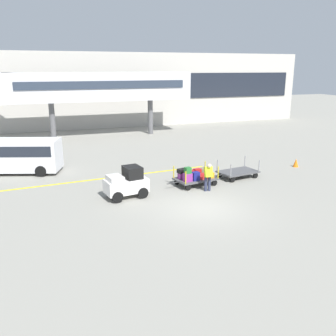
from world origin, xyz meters
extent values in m
plane|color=gray|center=(0.00, 0.00, 0.00)|extent=(120.00, 120.00, 0.00)
cube|color=yellow|center=(-3.86, 6.23, 0.00)|extent=(14.05, 1.35, 0.01)
cube|color=#BCB7AD|center=(0.00, 26.00, 3.99)|extent=(47.78, 2.40, 7.98)
cube|color=#1E232D|center=(0.00, 24.75, 4.39)|extent=(45.39, 0.12, 2.80)
cube|color=silver|center=(-1.09, 20.00, 4.68)|extent=(16.87, 2.20, 2.60)
cube|color=#2D3847|center=(-1.09, 18.86, 4.88)|extent=(15.18, 0.08, 0.70)
cylinder|color=#59595B|center=(-5.73, 20.00, 1.69)|extent=(0.50, 0.50, 3.38)
cylinder|color=#59595B|center=(3.55, 20.00, 1.69)|extent=(0.50, 0.50, 3.38)
cube|color=white|center=(-3.00, 2.62, 0.63)|extent=(2.25, 1.42, 0.70)
cube|color=black|center=(-2.64, 2.68, 1.28)|extent=(0.95, 1.11, 0.60)
cube|color=silver|center=(-3.57, 2.53, 1.10)|extent=(0.84, 1.03, 0.24)
cylinder|color=black|center=(-3.76, 3.02, 0.28)|extent=(0.58, 0.27, 0.56)
cylinder|color=black|center=(-3.59, 1.99, 0.28)|extent=(0.58, 0.27, 0.56)
cylinder|color=black|center=(-2.41, 3.24, 0.28)|extent=(0.58, 0.27, 0.56)
cylinder|color=black|center=(-2.24, 2.21, 0.28)|extent=(0.58, 0.27, 0.56)
cube|color=#4C4C4F|center=(1.15, 3.29, 0.36)|extent=(2.49, 1.75, 0.08)
cylinder|color=gold|center=(0.00, 3.76, 0.75)|extent=(0.06, 0.06, 0.70)
cylinder|color=gold|center=(0.20, 2.48, 0.75)|extent=(0.06, 0.06, 0.70)
cylinder|color=gold|center=(2.09, 4.09, 0.75)|extent=(0.06, 0.06, 0.70)
cylinder|color=gold|center=(2.29, 2.82, 0.75)|extent=(0.06, 0.06, 0.70)
cylinder|color=black|center=(0.20, 3.74, 0.16)|extent=(0.33, 0.15, 0.32)
cylinder|color=black|center=(0.39, 2.56, 0.16)|extent=(0.33, 0.15, 0.32)
cylinder|color=black|center=(1.90, 4.01, 0.16)|extent=(0.33, 0.15, 0.32)
cylinder|color=black|center=(2.09, 2.84, 0.16)|extent=(0.33, 0.15, 0.32)
cylinder|color=#333333|center=(-0.33, 3.05, 0.34)|extent=(0.70, 0.16, 0.05)
cube|color=#8C338C|center=(0.36, 3.46, 0.57)|extent=(0.45, 0.33, 0.34)
cube|color=#8C338C|center=(0.48, 2.88, 0.63)|extent=(0.51, 0.44, 0.45)
cube|color=red|center=(0.89, 3.54, 0.61)|extent=(0.47, 0.29, 0.42)
cube|color=navy|center=(0.96, 2.93, 0.64)|extent=(0.48, 0.41, 0.47)
cube|color=red|center=(1.37, 3.59, 0.62)|extent=(0.46, 0.34, 0.45)
cube|color=red|center=(1.44, 3.03, 0.55)|extent=(0.52, 0.34, 0.31)
cube|color=#726651|center=(1.80, 3.75, 0.60)|extent=(0.60, 0.45, 0.41)
cube|color=orange|center=(1.92, 3.07, 0.56)|extent=(0.44, 0.31, 0.31)
cube|color=black|center=(0.36, 3.46, 0.86)|extent=(0.53, 0.44, 0.23)
cube|color=#236B2D|center=(0.48, 2.88, 1.02)|extent=(0.38, 0.34, 0.34)
cube|color=#4C4C4F|center=(4.11, 3.77, 0.36)|extent=(2.49, 1.75, 0.08)
cylinder|color=gray|center=(2.96, 4.23, 0.75)|extent=(0.06, 0.06, 0.70)
cylinder|color=gray|center=(3.17, 2.96, 0.75)|extent=(0.06, 0.06, 0.70)
cylinder|color=gray|center=(5.05, 4.57, 0.75)|extent=(0.06, 0.06, 0.70)
cylinder|color=gray|center=(5.25, 3.30, 0.75)|extent=(0.06, 0.06, 0.70)
cylinder|color=black|center=(3.16, 4.22, 0.16)|extent=(0.33, 0.15, 0.32)
cylinder|color=black|center=(3.35, 3.04, 0.16)|extent=(0.33, 0.15, 0.32)
cylinder|color=black|center=(4.86, 4.49, 0.16)|extent=(0.33, 0.15, 0.32)
cylinder|color=black|center=(5.05, 3.32, 0.16)|extent=(0.33, 0.15, 0.32)
cylinder|color=#333333|center=(2.63, 3.53, 0.34)|extent=(0.70, 0.16, 0.05)
cylinder|color=#2D334C|center=(1.23, 2.16, 0.41)|extent=(0.16, 0.16, 0.82)
cylinder|color=#2D334C|center=(1.43, 2.14, 0.41)|extent=(0.16, 0.16, 0.82)
cube|color=#D1E51E|center=(1.32, 2.05, 1.09)|extent=(0.44, 0.46, 0.61)
sphere|color=beige|center=(1.31, 1.93, 1.45)|extent=(0.22, 0.22, 0.22)
cube|color=silver|center=(-8.17, 9.25, 1.15)|extent=(5.15, 3.31, 1.90)
cube|color=#1E232D|center=(-8.17, 9.25, 1.55)|extent=(4.80, 3.23, 0.64)
cylinder|color=black|center=(-7.03, 7.96, 0.34)|extent=(0.72, 0.44, 0.68)
cone|color=orange|center=(9.00, 4.65, 0.28)|extent=(0.36, 0.36, 0.55)
camera|label=1|loc=(-6.87, -14.68, 6.40)|focal=39.09mm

